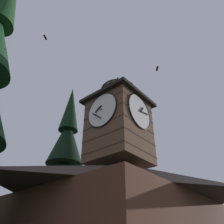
{
  "coord_description": "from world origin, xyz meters",
  "views": [
    {
      "loc": [
        12.29,
        8.07,
        1.65
      ],
      "look_at": [
        0.65,
        -1.67,
        11.24
      ],
      "focal_mm": 36.06,
      "sensor_mm": 36.0,
      "label": 1
    }
  ],
  "objects_px": {
    "building_main": "(130,218)",
    "clock_tower": "(119,121)",
    "pine_tree_behind": "(61,186)",
    "flying_bird_high": "(45,37)",
    "moon": "(74,206)",
    "flying_bird_low": "(157,68)"
  },
  "relations": [
    {
      "from": "building_main",
      "to": "clock_tower",
      "type": "distance_m",
      "value": 6.79
    },
    {
      "from": "pine_tree_behind",
      "to": "flying_bird_high",
      "type": "relative_size",
      "value": 31.01
    },
    {
      "from": "clock_tower",
      "to": "pine_tree_behind",
      "type": "height_order",
      "value": "pine_tree_behind"
    },
    {
      "from": "building_main",
      "to": "pine_tree_behind",
      "type": "bearing_deg",
      "value": -83.15
    },
    {
      "from": "clock_tower",
      "to": "pine_tree_behind",
      "type": "relative_size",
      "value": 0.49
    },
    {
      "from": "pine_tree_behind",
      "to": "moon",
      "type": "relative_size",
      "value": 8.58
    },
    {
      "from": "flying_bird_high",
      "to": "clock_tower",
      "type": "bearing_deg",
      "value": 150.76
    },
    {
      "from": "flying_bird_high",
      "to": "flying_bird_low",
      "type": "height_order",
      "value": "flying_bird_low"
    },
    {
      "from": "building_main",
      "to": "moon",
      "type": "bearing_deg",
      "value": -125.02
    },
    {
      "from": "building_main",
      "to": "flying_bird_high",
      "type": "height_order",
      "value": "flying_bird_high"
    },
    {
      "from": "clock_tower",
      "to": "pine_tree_behind",
      "type": "bearing_deg",
      "value": -86.5
    },
    {
      "from": "flying_bird_low",
      "to": "pine_tree_behind",
      "type": "bearing_deg",
      "value": -51.33
    },
    {
      "from": "moon",
      "to": "flying_bird_high",
      "type": "xyz_separation_m",
      "value": [
        24.57,
        22.67,
        7.75
      ]
    },
    {
      "from": "clock_tower",
      "to": "flying_bird_low",
      "type": "relative_size",
      "value": 11.25
    },
    {
      "from": "building_main",
      "to": "clock_tower",
      "type": "xyz_separation_m",
      "value": [
        0.38,
        -0.41,
        6.76
      ]
    },
    {
      "from": "pine_tree_behind",
      "to": "flying_bird_high",
      "type": "distance_m",
      "value": 12.41
    },
    {
      "from": "pine_tree_behind",
      "to": "flying_bird_high",
      "type": "xyz_separation_m",
      "value": [
        5.41,
        2.45,
        10.9
      ]
    },
    {
      "from": "clock_tower",
      "to": "flying_bird_low",
      "type": "distance_m",
      "value": 10.12
    },
    {
      "from": "pine_tree_behind",
      "to": "building_main",
      "type": "bearing_deg",
      "value": 96.85
    },
    {
      "from": "pine_tree_behind",
      "to": "moon",
      "type": "xyz_separation_m",
      "value": [
        -19.17,
        -20.22,
        3.15
      ]
    },
    {
      "from": "pine_tree_behind",
      "to": "flying_bird_low",
      "type": "distance_m",
      "value": 15.47
    },
    {
      "from": "pine_tree_behind",
      "to": "flying_bird_high",
      "type": "height_order",
      "value": "flying_bird_high"
    }
  ]
}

